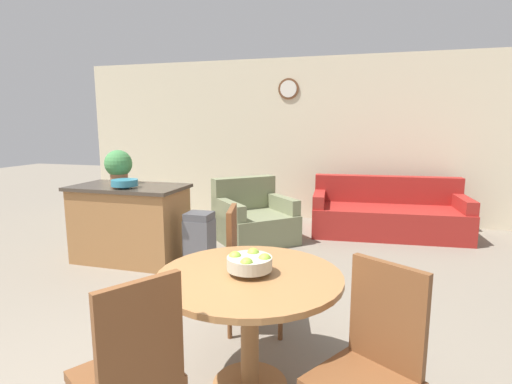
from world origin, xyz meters
The scene contains 12 objects.
wall_back centered at (0.00, 5.47, 1.35)m, with size 8.00×0.09×2.70m.
dining_table centered at (0.51, 0.82, 0.58)m, with size 1.09×1.09×0.75m.
dining_chair_near_left centered at (0.17, 0.11, 0.53)m, with size 0.58×0.58×0.97m.
dining_chair_near_right centered at (1.22, 0.47, 0.53)m, with size 0.58×0.58×0.97m.
dining_chair_far_side centered at (0.26, 1.56, 0.53)m, with size 0.50×0.50×0.97m.
fruit_bowl centered at (0.51, 0.82, 0.82)m, with size 0.27×0.27×0.13m.
kitchen_island centered at (-1.53, 2.69, 0.46)m, with size 1.31×0.72×0.90m.
teal_bowl centered at (-1.47, 2.53, 0.96)m, with size 0.29×0.29×0.10m.
potted_plant centered at (-1.73, 2.80, 1.12)m, with size 0.32×0.32×0.40m.
trash_bin centered at (-0.61, 2.60, 0.33)m, with size 0.29×0.27×0.66m.
couch centered at (1.45, 4.74, 0.29)m, with size 2.22×1.10×0.83m.
armchair centered at (-0.36, 3.88, 0.29)m, with size 1.32×1.32×0.86m.
Camera 1 is at (1.16, -1.31, 1.61)m, focal length 28.00 mm.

